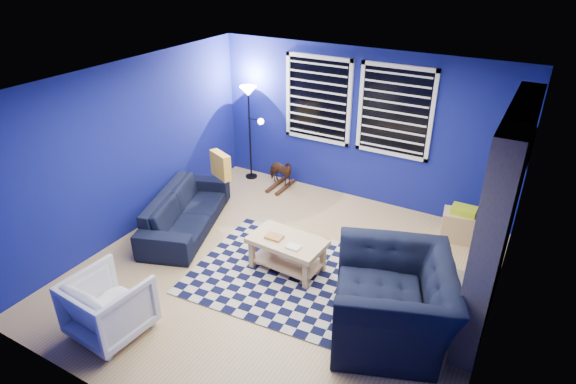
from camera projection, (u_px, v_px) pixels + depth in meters
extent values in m
plane|color=tan|center=(283.00, 273.00, 6.35)|extent=(5.00, 5.00, 0.00)
plane|color=white|center=(282.00, 86.00, 5.19)|extent=(5.00, 5.00, 0.00)
plane|color=navy|center=(360.00, 127.00, 7.70)|extent=(5.00, 0.00, 5.00)
plane|color=navy|center=(131.00, 150.00, 6.86)|extent=(0.00, 5.00, 5.00)
plane|color=navy|center=(504.00, 246.00, 4.68)|extent=(0.00, 5.00, 5.00)
cube|color=gray|center=(498.00, 220.00, 5.12)|extent=(0.26, 2.00, 2.50)
cube|color=black|center=(470.00, 283.00, 5.60)|extent=(0.04, 0.70, 0.60)
cube|color=gray|center=(454.00, 300.00, 5.80)|extent=(0.50, 1.20, 0.08)
cube|color=black|center=(318.00, 99.00, 7.85)|extent=(1.05, 0.02, 1.30)
cube|color=white|center=(319.00, 57.00, 7.53)|extent=(1.17, 0.05, 0.06)
cube|color=white|center=(317.00, 139.00, 8.16)|extent=(1.17, 0.05, 0.06)
cube|color=black|center=(395.00, 112.00, 7.28)|extent=(1.05, 0.02, 1.30)
cube|color=white|center=(400.00, 66.00, 6.96)|extent=(1.17, 0.05, 0.06)
cube|color=white|center=(391.00, 153.00, 7.59)|extent=(1.17, 0.05, 0.06)
cube|color=black|center=(525.00, 159.00, 6.18)|extent=(0.06, 1.00, 0.58)
cube|color=black|center=(522.00, 159.00, 6.19)|extent=(0.01, 0.92, 0.50)
cube|color=black|center=(292.00, 275.00, 6.29)|extent=(2.64, 2.17, 0.02)
imported|color=black|center=(186.00, 211.00, 7.23)|extent=(2.16, 1.41, 0.59)
imported|color=black|center=(393.00, 300.00, 5.17)|extent=(1.75, 1.65, 0.91)
imported|color=gray|center=(109.00, 306.00, 5.24)|extent=(0.82, 0.84, 0.71)
imported|color=#492B17|center=(280.00, 172.00, 8.41)|extent=(0.35, 0.60, 0.48)
cube|color=tan|center=(287.00, 241.00, 6.22)|extent=(1.01, 0.62, 0.07)
cube|color=tan|center=(287.00, 261.00, 6.36)|extent=(0.92, 0.53, 0.03)
cube|color=#A96930|center=(274.00, 237.00, 6.23)|extent=(0.23, 0.17, 0.03)
cube|color=silver|center=(293.00, 247.00, 6.03)|extent=(0.19, 0.14, 0.03)
cube|color=tan|center=(252.00, 255.00, 6.34)|extent=(0.07, 0.07, 0.39)
cube|color=tan|center=(308.00, 274.00, 5.98)|extent=(0.07, 0.07, 0.39)
cube|color=tan|center=(269.00, 240.00, 6.68)|extent=(0.07, 0.07, 0.39)
cube|color=tan|center=(323.00, 257.00, 6.32)|extent=(0.07, 0.07, 0.39)
cube|color=tan|center=(461.00, 226.00, 6.97)|extent=(0.58, 0.44, 0.44)
cube|color=black|center=(461.00, 226.00, 6.97)|extent=(0.51, 0.40, 0.35)
cube|color=#A7C417|center=(464.00, 210.00, 6.85)|extent=(0.38, 0.32, 0.09)
cylinder|color=black|center=(251.00, 176.00, 8.94)|extent=(0.21, 0.21, 0.03)
cylinder|color=black|center=(250.00, 136.00, 8.57)|extent=(0.03, 0.03, 1.59)
cone|color=white|center=(248.00, 91.00, 8.20)|extent=(0.29, 0.29, 0.16)
sphere|color=white|center=(261.00, 121.00, 8.27)|extent=(0.11, 0.11, 0.11)
cube|color=gold|center=(221.00, 165.00, 7.49)|extent=(0.45, 0.29, 0.41)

